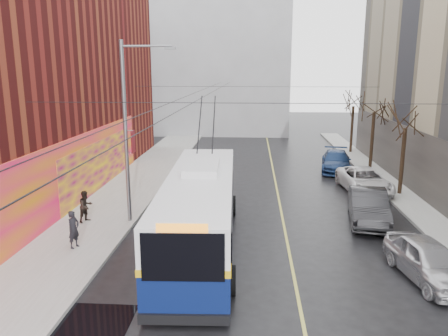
# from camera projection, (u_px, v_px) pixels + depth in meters

# --- Properties ---
(sidewalk_left) EXTENTS (4.00, 60.00, 0.15)m
(sidewalk_left) POSITION_uv_depth(u_px,v_px,m) (110.00, 209.00, 24.24)
(sidewalk_left) COLOR gray
(sidewalk_left) RESTS_ON ground
(sidewalk_right) EXTENTS (2.00, 60.00, 0.15)m
(sidewalk_right) POSITION_uv_depth(u_px,v_px,m) (424.00, 215.00, 23.15)
(sidewalk_right) COLOR gray
(sidewalk_right) RESTS_ON ground
(lane_line) EXTENTS (0.12, 50.00, 0.01)m
(lane_line) POSITION_uv_depth(u_px,v_px,m) (279.00, 203.00, 25.59)
(lane_line) COLOR #BFB74C
(lane_line) RESTS_ON ground
(building_far) EXTENTS (20.50, 12.10, 18.00)m
(building_far) POSITION_uv_depth(u_px,v_px,m) (206.00, 58.00, 54.23)
(building_far) COLOR gray
(building_far) RESTS_ON ground
(streetlight_pole) EXTENTS (2.65, 0.60, 9.00)m
(streetlight_pole) POSITION_uv_depth(u_px,v_px,m) (129.00, 129.00, 21.12)
(streetlight_pole) COLOR slate
(streetlight_pole) RESTS_ON ground
(catenary_wires) EXTENTS (18.00, 60.00, 0.22)m
(catenary_wires) POSITION_uv_depth(u_px,v_px,m) (212.00, 94.00, 25.22)
(catenary_wires) COLOR black
(tree_near) EXTENTS (3.20, 3.20, 6.40)m
(tree_near) POSITION_uv_depth(u_px,v_px,m) (406.00, 115.00, 25.96)
(tree_near) COLOR black
(tree_near) RESTS_ON ground
(tree_mid) EXTENTS (3.20, 3.20, 6.68)m
(tree_mid) POSITION_uv_depth(u_px,v_px,m) (375.00, 102.00, 32.71)
(tree_mid) COLOR black
(tree_mid) RESTS_ON ground
(tree_far) EXTENTS (3.20, 3.20, 6.57)m
(tree_far) POSITION_uv_depth(u_px,v_px,m) (354.00, 98.00, 39.55)
(tree_far) COLOR black
(tree_far) RESTS_ON ground
(puddle) EXTENTS (2.43, 3.32, 0.01)m
(puddle) POSITION_uv_depth(u_px,v_px,m) (85.00, 333.00, 12.94)
(puddle) COLOR black
(puddle) RESTS_ON ground
(pigeons_flying) EXTENTS (4.81, 0.46, 0.74)m
(pigeons_flying) POSITION_uv_depth(u_px,v_px,m) (214.00, 81.00, 20.73)
(pigeons_flying) COLOR slate
(trolleybus) EXTENTS (3.47, 13.20, 6.20)m
(trolleybus) POSITION_uv_depth(u_px,v_px,m) (200.00, 209.00, 18.98)
(trolleybus) COLOR #091546
(trolleybus) RESTS_ON ground
(parked_car_a) EXTENTS (2.49, 4.66, 1.51)m
(parked_car_a) POSITION_uv_depth(u_px,v_px,m) (428.00, 260.00, 16.11)
(parked_car_a) COLOR silver
(parked_car_a) RESTS_ON ground
(parked_car_b) EXTENTS (2.53, 5.29, 1.67)m
(parked_car_b) POSITION_uv_depth(u_px,v_px,m) (368.00, 206.00, 22.19)
(parked_car_b) COLOR #252528
(parked_car_b) RESTS_ON ground
(parked_car_c) EXTENTS (2.91, 5.61, 1.51)m
(parked_car_c) POSITION_uv_depth(u_px,v_px,m) (364.00, 180.00, 27.73)
(parked_car_c) COLOR white
(parked_car_c) RESTS_ON ground
(parked_car_d) EXTENTS (2.95, 5.55, 1.53)m
(parked_car_d) POSITION_uv_depth(u_px,v_px,m) (336.00, 161.00, 33.46)
(parked_car_d) COLOR navy
(parked_car_d) RESTS_ON ground
(following_car) EXTENTS (2.17, 4.52, 1.49)m
(following_car) POSITION_uv_depth(u_px,v_px,m) (205.00, 176.00, 29.00)
(following_car) COLOR #A8A7AC
(following_car) RESTS_ON ground
(pedestrian_a) EXTENTS (0.58, 0.70, 1.64)m
(pedestrian_a) POSITION_uv_depth(u_px,v_px,m) (74.00, 229.00, 18.64)
(pedestrian_a) COLOR black
(pedestrian_a) RESTS_ON sidewalk_left
(pedestrian_b) EXTENTS (0.90, 0.97, 1.60)m
(pedestrian_b) POSITION_uv_depth(u_px,v_px,m) (86.00, 206.00, 21.85)
(pedestrian_b) COLOR black
(pedestrian_b) RESTS_ON sidewalk_left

